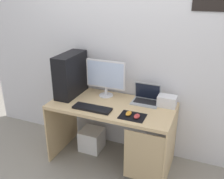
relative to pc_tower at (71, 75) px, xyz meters
name	(u,v)px	position (x,y,z in m)	size (l,w,h in m)	color
ground_plane	(112,159)	(0.56, -0.08, -1.00)	(8.00, 8.00, 0.00)	gray
wall_back	(125,48)	(0.56, 0.30, 0.30)	(4.00, 0.05, 2.60)	silver
desk	(113,117)	(0.58, -0.09, -0.41)	(1.38, 0.68, 0.75)	tan
pc_tower	(71,75)	(0.00, 0.00, 0.00)	(0.19, 0.49, 0.50)	black
monitor	(106,77)	(0.40, 0.11, -0.01)	(0.48, 0.17, 0.44)	silver
laptop	(146,98)	(0.89, 0.13, -0.21)	(0.30, 0.22, 0.22)	#9EA3A8
projector	(167,101)	(1.13, 0.12, -0.19)	(0.20, 0.14, 0.12)	silver
keyboard	(92,108)	(0.41, -0.27, -0.24)	(0.42, 0.14, 0.02)	black
mousepad	(132,116)	(0.86, -0.26, -0.25)	(0.26, 0.20, 0.01)	black
mouse_left	(129,113)	(0.81, -0.25, -0.23)	(0.06, 0.10, 0.03)	orange
mouse_right	(137,116)	(0.91, -0.27, -0.23)	(0.06, 0.10, 0.03)	#B23333
subwoofer	(92,139)	(0.23, 0.03, -0.86)	(0.27, 0.27, 0.27)	white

